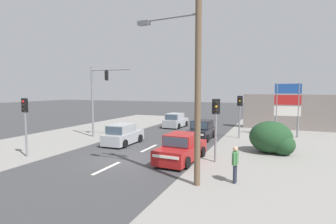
{
  "coord_description": "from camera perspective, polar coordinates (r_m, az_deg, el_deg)",
  "views": [
    {
      "loc": [
        7.93,
        -13.15,
        4.07
      ],
      "look_at": [
        1.02,
        4.0,
        2.49
      ],
      "focal_mm": 28.0,
      "sensor_mm": 36.0,
      "label": 1
    }
  ],
  "objects": [
    {
      "name": "pedestal_signal_far_median",
      "position": [
        22.48,
        15.35,
        0.5
      ],
      "size": [
        0.44,
        0.29,
        3.56
      ],
      "color": "slate",
      "rests_on": "ground"
    },
    {
      "name": "roadside_bush",
      "position": [
        18.07,
        21.8,
        -5.34
      ],
      "size": [
        2.78,
        2.38,
        2.05
      ],
      "color": "#1E4223",
      "rests_on": "ground"
    },
    {
      "name": "lane_dash_mid",
      "position": [
        18.45,
        -4.13,
        -7.85
      ],
      "size": [
        0.2,
        2.4,
        0.01
      ],
      "primitive_type": "cube",
      "color": "silver",
      "rests_on": "ground"
    },
    {
      "name": "pedestal_signal_left_kerb",
      "position": [
        17.82,
        -28.66,
        -1.03
      ],
      "size": [
        0.44,
        0.3,
        3.56
      ],
      "color": "slate",
      "rests_on": "ground"
    },
    {
      "name": "lane_dash_far",
      "position": [
        22.95,
        1.39,
        -5.31
      ],
      "size": [
        0.2,
        2.4,
        0.01
      ],
      "primitive_type": "cube",
      "color": "silver",
      "rests_on": "ground"
    },
    {
      "name": "hatchback_receding_far",
      "position": [
        21.84,
        7.3,
        -4.01
      ],
      "size": [
        1.8,
        3.65,
        1.53
      ],
      "color": "black",
      "rests_on": "ground"
    },
    {
      "name": "shopfront_wall_far",
      "position": [
        29.4,
        27.88,
        -0.1
      ],
      "size": [
        12.0,
        1.0,
        3.6
      ],
      "primitive_type": "cube",
      "color": "gray",
      "rests_on": "ground"
    },
    {
      "name": "hatchback_crossing_left",
      "position": [
        19.84,
        -9.81,
        -4.95
      ],
      "size": [
        1.79,
        3.64,
        1.53
      ],
      "color": "#A3A8AD",
      "rests_on": "ground"
    },
    {
      "name": "traffic_signal_mast",
      "position": [
        22.98,
        -15.07,
        4.13
      ],
      "size": [
        3.69,
        0.44,
        6.0
      ],
      "color": "slate",
      "rests_on": "ground"
    },
    {
      "name": "shopping_plaza_sign",
      "position": [
        24.49,
        24.58,
        1.91
      ],
      "size": [
        2.1,
        0.16,
        4.6
      ],
      "color": "slate",
      "rests_on": "ground"
    },
    {
      "name": "kerb_right_verge",
      "position": [
        15.72,
        25.51,
        -10.55
      ],
      "size": [
        10.0,
        44.0,
        0.02
      ],
      "primitive_type": "cube",
      "color": "gray",
      "rests_on": "ground"
    },
    {
      "name": "kerb_left_verge",
      "position": [
        24.1,
        -21.58,
        -5.15
      ],
      "size": [
        8.0,
        40.0,
        0.02
      ],
      "primitive_type": "cube",
      "color": "gray",
      "rests_on": "ground"
    },
    {
      "name": "lane_dash_near",
      "position": [
        14.27,
        -13.18,
        -11.79
      ],
      "size": [
        0.2,
        2.4,
        0.01
      ],
      "primitive_type": "cube",
      "color": "silver",
      "rests_on": "ground"
    },
    {
      "name": "utility_pole_foreground_right",
      "position": [
        11.01,
        5.92,
        11.31
      ],
      "size": [
        3.78,
        0.55,
        9.88
      ],
      "color": "brown",
      "rests_on": "ground"
    },
    {
      "name": "ground_plane",
      "position": [
        15.89,
        -8.97,
        -10.01
      ],
      "size": [
        140.0,
        140.0,
        0.0
      ],
      "primitive_type": "plane",
      "color": "#3A3A3D"
    },
    {
      "name": "hatchback_oncoming_near",
      "position": [
        28.35,
        1.65,
        -1.93
      ],
      "size": [
        1.89,
        3.7,
        1.53
      ],
      "color": "#A3A8AD",
      "rests_on": "ground"
    },
    {
      "name": "pedestrian_at_kerb",
      "position": [
        11.89,
        14.42,
        -10.59
      ],
      "size": [
        0.24,
        0.56,
        1.63
      ],
      "color": "#232838",
      "rests_on": "ground"
    },
    {
      "name": "sedan_oncoming_mid",
      "position": [
        15.14,
        2.96,
        -7.96
      ],
      "size": [
        2.07,
        4.32,
        1.56
      ],
      "color": "maroon",
      "rests_on": "ground"
    },
    {
      "name": "pedestal_signal_right_kerb",
      "position": [
        14.74,
        10.38,
        -1.62
      ],
      "size": [
        0.43,
        0.31,
        3.56
      ],
      "color": "slate",
      "rests_on": "ground"
    }
  ]
}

